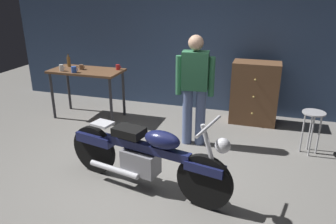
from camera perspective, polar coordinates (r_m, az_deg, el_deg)
ground_plane at (r=4.30m, az=-2.79°, el=-11.34°), size 12.00×12.00×0.00m
back_wall at (r=6.38m, az=5.83°, el=14.08°), size 8.00×0.12×3.10m
workbench at (r=6.15m, az=-13.93°, el=6.09°), size 1.30×0.64×0.90m
motorcycle at (r=3.89m, az=-4.01°, el=-7.45°), size 2.16×0.75×1.00m
person_standing at (r=4.86m, az=4.65°, el=4.47°), size 0.57×0.26×1.67m
shop_stool at (r=5.12m, az=23.80°, el=-1.49°), size 0.32×0.32×0.64m
wooden_dresser at (r=5.97m, az=14.78°, el=3.20°), size 0.80×0.47×1.10m
mug_brown_stoneware at (r=6.17m, az=-14.79°, el=7.56°), size 0.11×0.08×0.09m
mug_red_diner at (r=6.01m, az=-8.69°, el=7.69°), size 0.10×0.07×0.09m
mug_blue_enamel at (r=5.97m, az=-16.00°, el=7.09°), size 0.12×0.09×0.11m
mug_white_ceramic at (r=6.15m, az=-17.99°, el=7.31°), size 0.11×0.07×0.11m
bottle at (r=6.46m, az=-16.85°, el=8.40°), size 0.06×0.06×0.24m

